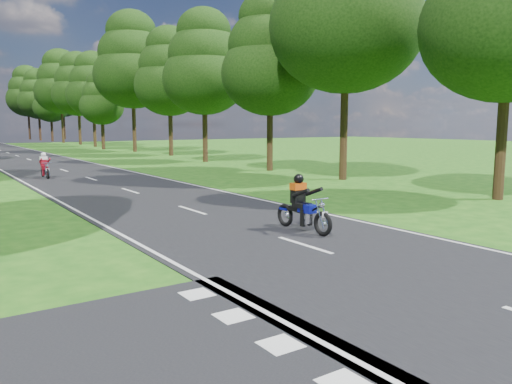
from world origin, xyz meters
TOP-DOWN VIEW (x-y plane):
  - ground at (0.00, 0.00)m, footprint 160.00×160.00m
  - main_road at (0.00, 50.00)m, footprint 7.00×140.00m
  - road_markings at (-0.14, 48.13)m, footprint 7.40×140.00m
  - treeline at (1.43, 60.06)m, footprint 40.00×115.35m
  - rider_near_blue at (1.01, 3.29)m, footprint 0.68×1.90m
  - rider_far_red at (-1.96, 21.80)m, footprint 0.58×1.68m

SIDE VIEW (x-z plane):
  - ground at x=0.00m, z-range 0.00..0.00m
  - main_road at x=0.00m, z-range 0.00..0.02m
  - road_markings at x=-0.14m, z-range 0.02..0.03m
  - rider_far_red at x=-1.96m, z-range 0.02..1.42m
  - rider_near_blue at x=1.01m, z-range 0.02..1.59m
  - treeline at x=1.43m, z-range 0.86..15.65m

